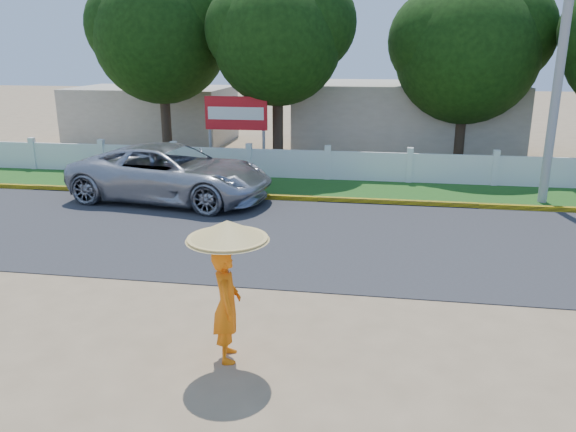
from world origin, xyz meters
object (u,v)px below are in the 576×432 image
object	(u,v)px
monk_with_parasol	(227,271)
billboard	(236,117)
utility_pole	(557,86)
vehicle	(172,173)

from	to	relation	value
monk_with_parasol	billboard	world-z (taller)	billboard
monk_with_parasol	utility_pole	bearing A→B (deg)	55.23
vehicle	monk_with_parasol	size ratio (longest dim) A/B	2.81
utility_pole	vehicle	world-z (taller)	utility_pole
utility_pole	billboard	world-z (taller)	utility_pole
vehicle	billboard	size ratio (longest dim) A/B	2.20
vehicle	monk_with_parasol	xyz separation A→B (m)	(4.34, -9.15, 0.60)
utility_pole	monk_with_parasol	size ratio (longest dim) A/B	3.18
vehicle	billboard	distance (m)	5.08
utility_pole	billboard	bearing A→B (deg)	163.39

